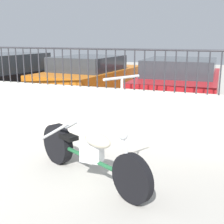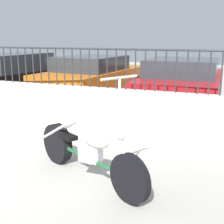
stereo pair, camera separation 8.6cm
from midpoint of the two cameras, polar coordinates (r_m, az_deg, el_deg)
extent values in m
cube|color=beige|center=(6.87, -14.47, 1.31)|extent=(8.75, 0.18, 0.91)
cylinder|color=#2D2D33|center=(7.21, -19.75, 8.20)|extent=(0.02, 0.02, 0.75)
cylinder|color=#2D2D33|center=(7.09, -18.60, 8.21)|extent=(0.02, 0.02, 0.75)
cylinder|color=#2D2D33|center=(6.97, -17.40, 8.21)|extent=(0.02, 0.02, 0.75)
cylinder|color=#2D2D33|center=(6.86, -16.17, 8.22)|extent=(0.02, 0.02, 0.75)
cylinder|color=#2D2D33|center=(6.75, -14.89, 8.22)|extent=(0.02, 0.02, 0.75)
cylinder|color=#2D2D33|center=(6.64, -13.58, 8.21)|extent=(0.02, 0.02, 0.75)
cylinder|color=#2D2D33|center=(6.54, -12.22, 8.20)|extent=(0.02, 0.02, 0.75)
cylinder|color=#2D2D33|center=(6.44, -10.82, 8.19)|extent=(0.02, 0.02, 0.75)
cylinder|color=#2D2D33|center=(6.34, -9.37, 8.17)|extent=(0.02, 0.02, 0.75)
cylinder|color=#2D2D33|center=(6.25, -7.88, 8.14)|extent=(0.02, 0.02, 0.75)
cylinder|color=#2D2D33|center=(6.17, -6.35, 8.11)|extent=(0.02, 0.02, 0.75)
cylinder|color=#2D2D33|center=(6.08, -4.78, 8.07)|extent=(0.02, 0.02, 0.75)
cylinder|color=#2D2D33|center=(6.00, -3.16, 8.03)|extent=(0.02, 0.02, 0.75)
cylinder|color=#2D2D33|center=(5.93, -1.51, 7.97)|extent=(0.02, 0.02, 0.75)
cylinder|color=#2D2D33|center=(5.86, 0.19, 7.91)|extent=(0.02, 0.02, 0.75)
cylinder|color=#2D2D33|center=(5.80, 1.93, 7.84)|extent=(0.02, 0.02, 0.75)
cylinder|color=#2D2D33|center=(5.74, 3.70, 7.76)|extent=(0.02, 0.02, 0.75)
cylinder|color=#2D2D33|center=(5.69, 5.50, 7.67)|extent=(0.02, 0.02, 0.75)
cylinder|color=#2D2D33|center=(5.64, 7.34, 7.57)|extent=(0.02, 0.02, 0.75)
cylinder|color=#2D2D33|center=(5.60, 9.20, 7.46)|extent=(0.02, 0.02, 0.75)
cylinder|color=#2D2D33|center=(5.56, 11.09, 7.35)|extent=(0.02, 0.02, 0.75)
cylinder|color=#2D2D33|center=(5.53, 13.00, 7.22)|extent=(0.02, 0.02, 0.75)
cylinder|color=#2D2D33|center=(5.51, 14.93, 7.09)|extent=(0.02, 0.02, 0.75)
cylinder|color=#2D2D33|center=(5.49, 16.87, 6.94)|extent=(0.02, 0.02, 0.75)
cylinder|color=#2D2D33|center=(5.48, 18.82, 6.79)|extent=(0.02, 0.02, 0.75)
cylinder|color=#2D2D33|center=(6.73, -15.08, 11.26)|extent=(8.75, 0.04, 0.04)
cylinder|color=black|center=(3.63, 2.99, -12.05)|extent=(0.57, 0.35, 0.59)
cylinder|color=black|center=(4.80, -10.38, -5.72)|extent=(0.60, 0.41, 0.61)
cylinder|color=#1E5933|center=(4.18, -4.68, -8.50)|extent=(1.32, 0.72, 0.06)
cube|color=silver|center=(4.11, -4.29, -7.41)|extent=(0.28, 0.18, 0.24)
ellipsoid|color=beige|center=(3.95, -3.28, -5.18)|extent=(0.50, 0.39, 0.18)
cube|color=black|center=(4.50, -8.49, -4.54)|extent=(0.32, 0.27, 0.06)
cylinder|color=silver|center=(3.59, 2.03, -8.00)|extent=(0.22, 0.14, 0.51)
sphere|color=silver|center=(3.56, 1.39, -4.29)|extent=(0.11, 0.11, 0.11)
cylinder|color=silver|center=(3.49, 1.09, 1.12)|extent=(0.03, 0.03, 0.64)
cylinder|color=silver|center=(3.43, 1.11, 6.31)|extent=(0.27, 0.48, 0.03)
cylinder|color=silver|center=(4.66, -10.92, -3.50)|extent=(0.72, 0.40, 0.45)
cylinder|color=silver|center=(4.73, -9.46, -3.18)|extent=(0.72, 0.40, 0.45)
cylinder|color=black|center=(11.99, -15.57, 5.73)|extent=(0.18, 0.65, 0.64)
cylinder|color=black|center=(10.93, -9.19, 5.32)|extent=(0.18, 0.65, 0.64)
cube|color=black|center=(10.38, -17.66, 5.67)|extent=(2.29, 4.76, 0.60)
cube|color=#2D3338|center=(10.17, -18.81, 8.62)|extent=(1.84, 2.37, 0.52)
cylinder|color=black|center=(10.86, -4.44, 5.41)|extent=(0.16, 0.65, 0.64)
cylinder|color=black|center=(10.14, 3.68, 4.83)|extent=(0.16, 0.65, 0.64)
cylinder|color=black|center=(8.80, -12.75, 3.17)|extent=(0.16, 0.65, 0.64)
cylinder|color=black|center=(7.89, -3.30, 2.30)|extent=(0.16, 0.65, 0.64)
cube|color=orange|center=(9.33, -3.98, 5.66)|extent=(2.09, 4.21, 0.68)
cube|color=#2D3338|center=(9.10, -4.68, 8.87)|extent=(1.74, 2.08, 0.40)
cylinder|color=black|center=(9.89, 7.83, 4.51)|extent=(0.13, 0.64, 0.64)
cylinder|color=black|center=(9.70, 18.21, 3.77)|extent=(0.13, 0.64, 0.64)
cylinder|color=black|center=(7.47, 3.89, 1.65)|extent=(0.13, 0.64, 0.64)
cylinder|color=black|center=(7.22, 17.64, 0.60)|extent=(0.13, 0.64, 0.64)
cube|color=#AD191E|center=(8.48, 12.06, 4.52)|extent=(2.01, 4.13, 0.66)
cube|color=#2D3338|center=(8.21, 12.06, 8.02)|extent=(1.76, 2.01, 0.42)
camera|label=1|loc=(0.04, -90.50, -0.12)|focal=50.00mm
camera|label=2|loc=(0.04, 89.50, 0.12)|focal=50.00mm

